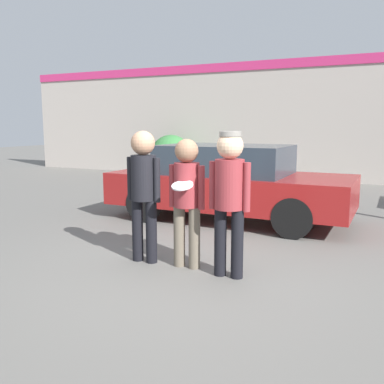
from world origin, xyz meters
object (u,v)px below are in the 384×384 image
Objects in this scene: person_middle_with_frisbee at (187,192)px; parked_car_near at (228,182)px; person_left at (144,184)px; person_right at (229,190)px; shrub at (171,156)px.

parked_car_near is at bearing 100.39° from person_middle_with_frisbee.
person_left is 1.00× the size of person_right.
person_middle_with_frisbee is at bearing -60.35° from shrub.
person_middle_with_frisbee is 0.64m from person_right.
person_right is (1.24, -0.06, 0.02)m from person_left.
person_left is 0.38× the size of parked_car_near.
person_middle_with_frisbee is 0.94× the size of person_right.
shrub is at bearing 119.65° from person_middle_with_frisbee.
person_left is at bearing -91.75° from parked_car_near.
person_right is 0.38× the size of parked_car_near.
person_left is 1.24m from person_right.
person_left is 0.63m from person_middle_with_frisbee.
parked_car_near is (-1.15, 3.01, -0.33)m from person_right.
shrub is at bearing 122.33° from person_right.
shrub is (-4.35, 8.77, -0.31)m from person_left.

